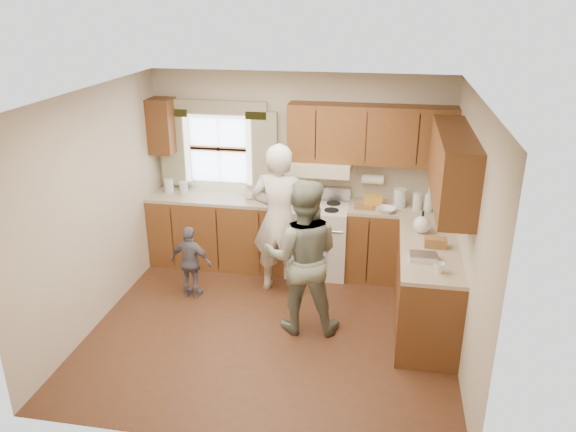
% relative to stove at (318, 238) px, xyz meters
% --- Properties ---
extents(room, '(3.80, 3.80, 3.80)m').
position_rel_stove_xyz_m(room, '(-0.30, -1.44, 0.78)').
color(room, '#472A16').
rests_on(room, ground).
extents(kitchen_fixtures, '(3.80, 2.25, 2.15)m').
position_rel_stove_xyz_m(kitchen_fixtures, '(0.31, -0.36, 0.37)').
color(kitchen_fixtures, '#4E2710').
rests_on(kitchen_fixtures, ground).
extents(stove, '(0.76, 0.67, 1.07)m').
position_rel_stove_xyz_m(stove, '(0.00, 0.00, 0.00)').
color(stove, silver).
rests_on(stove, ground).
extents(woman_left, '(0.70, 0.50, 1.83)m').
position_rel_stove_xyz_m(woman_left, '(-0.39, -0.59, 0.45)').
color(woman_left, beige).
rests_on(woman_left, ground).
extents(woman_right, '(0.87, 0.71, 1.68)m').
position_rel_stove_xyz_m(woman_right, '(0.01, -1.36, 0.37)').
color(woman_right, '#223725').
rests_on(woman_right, ground).
extents(child, '(0.55, 0.29, 0.89)m').
position_rel_stove_xyz_m(child, '(-1.37, -0.92, -0.02)').
color(child, slate).
rests_on(child, ground).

